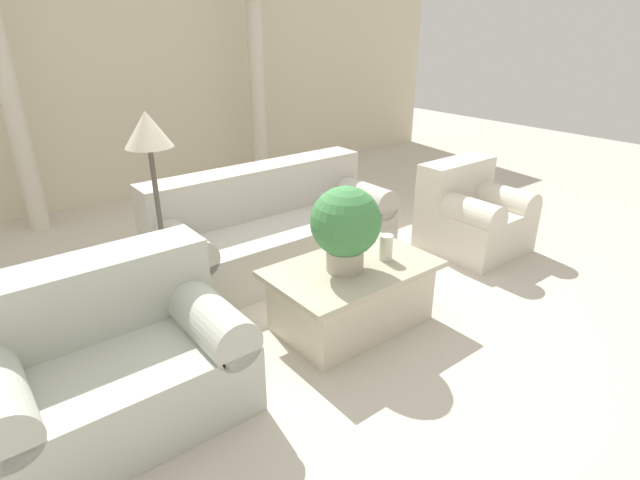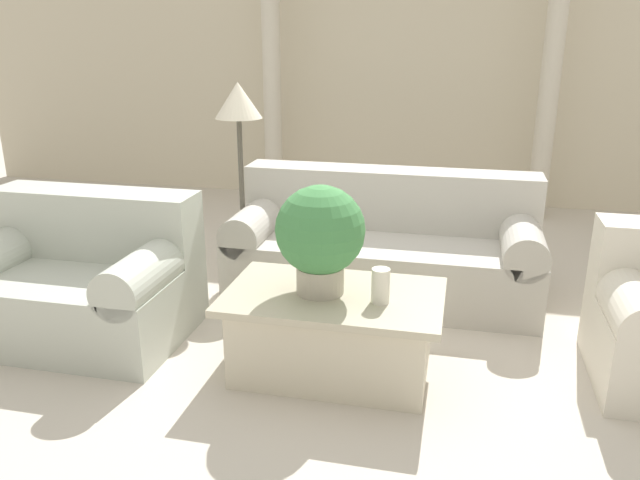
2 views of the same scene
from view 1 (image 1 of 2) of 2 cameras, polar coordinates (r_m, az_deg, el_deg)
name	(u,v)px [view 1 (image 1 of 2)]	position (r m, az deg, el deg)	size (l,w,h in m)	color
ground_plane	(298,304)	(3.90, -2.50, -7.27)	(16.00, 16.00, 0.00)	beige
wall_back	(120,61)	(6.44, -21.85, 18.51)	(10.00, 0.06, 3.20)	beige
sofa_long	(273,228)	(4.41, -5.39, 1.42)	(2.11, 0.89, 0.85)	#B7B2A8
loveseat	(109,360)	(2.96, -23.01, -12.49)	(1.32, 0.89, 0.85)	#B9BDB0
coffee_table	(352,295)	(3.54, 3.64, -6.27)	(1.16, 0.72, 0.46)	beige
potted_plant	(346,225)	(3.25, 2.94, 1.73)	(0.47, 0.47, 0.58)	#B2A893
pillar_candle	(386,247)	(3.52, 7.55, -0.84)	(0.09, 0.09, 0.18)	silver
floor_lamp	(149,145)	(3.65, -18.92, 10.27)	(0.32, 0.32, 1.46)	#4C473D
column_left	(14,115)	(5.76, -31.58, 12.11)	(0.26, 0.26, 2.31)	beige
column_right	(257,92)	(6.67, -7.16, 16.43)	(0.26, 0.26, 2.31)	beige
armchair	(472,213)	(4.92, 16.93, 2.95)	(0.83, 0.82, 0.81)	beige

